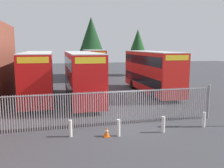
% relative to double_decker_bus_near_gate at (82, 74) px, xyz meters
% --- Properties ---
extents(ground_plane, '(100.00, 100.00, 0.00)m').
position_rel_double_decker_bus_near_gate_xyz_m(ground_plane, '(1.98, 0.54, -2.42)').
color(ground_plane, '#3D3D42').
extents(palisade_fence, '(14.23, 0.14, 2.35)m').
position_rel_double_decker_bus_near_gate_xyz_m(palisade_fence, '(0.86, -7.46, -1.24)').
color(palisade_fence, gray).
rests_on(palisade_fence, ground).
extents(double_decker_bus_near_gate, '(2.54, 10.81, 4.42)m').
position_rel_double_decker_bus_near_gate_xyz_m(double_decker_bus_near_gate, '(0.00, 0.00, 0.00)').
color(double_decker_bus_near_gate, red).
rests_on(double_decker_bus_near_gate, ground).
extents(double_decker_bus_behind_fence_left, '(2.54, 10.81, 4.42)m').
position_rel_double_decker_bus_near_gate_xyz_m(double_decker_bus_behind_fence_left, '(7.63, 2.07, 0.00)').
color(double_decker_bus_behind_fence_left, red).
rests_on(double_decker_bus_behind_fence_left, ground).
extents(double_decker_bus_behind_fence_right, '(2.54, 10.81, 4.42)m').
position_rel_double_decker_bus_near_gate_xyz_m(double_decker_bus_behind_fence_right, '(-3.84, 1.27, 0.00)').
color(double_decker_bus_behind_fence_right, red).
rests_on(double_decker_bus_behind_fence_right, ground).
extents(double_decker_bus_far_back, '(2.54, 10.81, 4.42)m').
position_rel_double_decker_bus_near_gate_xyz_m(double_decker_bus_far_back, '(3.37, 15.87, 0.00)').
color(double_decker_bus_far_back, red).
rests_on(double_decker_bus_far_back, ground).
extents(bollard_near_left, '(0.20, 0.20, 0.95)m').
position_rel_double_decker_bus_near_gate_xyz_m(bollard_near_left, '(-1.69, -8.86, -1.95)').
color(bollard_near_left, silver).
rests_on(bollard_near_left, ground).
extents(bollard_center_front, '(0.20, 0.20, 0.95)m').
position_rel_double_decker_bus_near_gate_xyz_m(bollard_center_front, '(0.92, -9.39, -1.95)').
color(bollard_center_front, silver).
rests_on(bollard_center_front, ground).
extents(bollard_near_right, '(0.20, 0.20, 0.95)m').
position_rel_double_decker_bus_near_gate_xyz_m(bollard_near_right, '(3.59, -9.44, -1.95)').
color(bollard_near_right, silver).
rests_on(bollard_near_right, ground).
extents(bollard_far_right, '(0.20, 0.20, 0.95)m').
position_rel_double_decker_bus_near_gate_xyz_m(bollard_far_right, '(6.46, -9.13, -1.95)').
color(bollard_far_right, silver).
rests_on(bollard_far_right, ground).
extents(traffic_cone_by_gate, '(0.34, 0.34, 0.59)m').
position_rel_double_decker_bus_near_gate_xyz_m(traffic_cone_by_gate, '(0.26, -9.35, -2.13)').
color(traffic_cone_by_gate, orange).
rests_on(traffic_cone_by_gate, ground).
extents(tree_tall_back, '(3.57, 3.57, 7.79)m').
position_rel_double_decker_bus_near_gate_xyz_m(tree_tall_back, '(11.55, 17.59, 2.79)').
color(tree_tall_back, '#4C3823').
rests_on(tree_tall_back, ground).
extents(tree_short_side, '(4.86, 4.86, 9.65)m').
position_rel_double_decker_bus_near_gate_xyz_m(tree_short_side, '(3.70, 18.16, 3.75)').
color(tree_short_side, '#4C3823').
rests_on(tree_short_side, ground).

